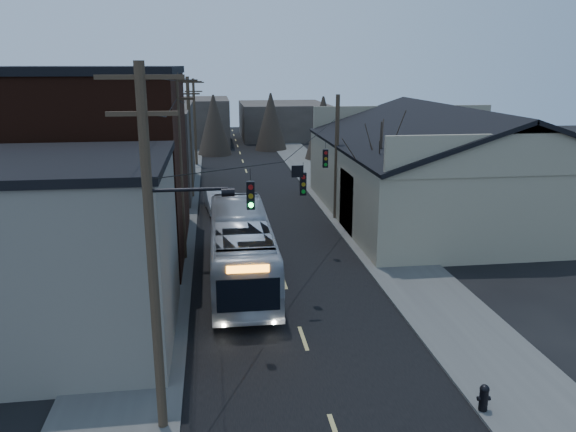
{
  "coord_description": "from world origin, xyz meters",
  "views": [
    {
      "loc": [
        -3.27,
        -11.72,
        10.41
      ],
      "look_at": [
        0.39,
        15.35,
        3.0
      ],
      "focal_mm": 35.0,
      "sensor_mm": 36.0,
      "label": 1
    }
  ],
  "objects": [
    {
      "name": "road_surface",
      "position": [
        0.0,
        30.0,
        0.01
      ],
      "size": [
        9.0,
        110.0,
        0.02
      ],
      "primitive_type": "cube",
      "color": "black",
      "rests_on": "ground"
    },
    {
      "name": "building_left_far",
      "position": [
        -9.5,
        36.0,
        3.5
      ],
      "size": [
        9.0,
        14.0,
        7.0
      ],
      "primitive_type": "cube",
      "color": "#37312C",
      "rests_on": "ground"
    },
    {
      "name": "building_far_left",
      "position": [
        -6.0,
        65.0,
        3.0
      ],
      "size": [
        10.0,
        12.0,
        6.0
      ],
      "primitive_type": "cube",
      "color": "#37312C",
      "rests_on": "ground"
    },
    {
      "name": "sidewalk_right",
      "position": [
        6.5,
        30.0,
        0.06
      ],
      "size": [
        4.0,
        110.0,
        0.12
      ],
      "primitive_type": "cube",
      "color": "#474744",
      "rests_on": "ground"
    },
    {
      "name": "parked_car",
      "position": [
        -3.0,
        28.41,
        0.79
      ],
      "size": [
        2.18,
        4.95,
        1.58
      ],
      "primitive_type": "imported",
      "rotation": [
        0.0,
        0.0,
        0.11
      ],
      "color": "#B6B9BE",
      "rests_on": "ground"
    },
    {
      "name": "sidewalk_left",
      "position": [
        -6.5,
        30.0,
        0.06
      ],
      "size": [
        4.0,
        110.0,
        0.12
      ],
      "primitive_type": "cube",
      "color": "#474744",
      "rests_on": "ground"
    },
    {
      "name": "building_brick",
      "position": [
        -10.0,
        20.0,
        5.0
      ],
      "size": [
        10.0,
        12.0,
        10.0
      ],
      "primitive_type": "cube",
      "color": "black",
      "rests_on": "ground"
    },
    {
      "name": "building_far_right",
      "position": [
        7.0,
        70.0,
        2.5
      ],
      "size": [
        12.0,
        14.0,
        5.0
      ],
      "primitive_type": "cube",
      "color": "#37312C",
      "rests_on": "ground"
    },
    {
      "name": "bus",
      "position": [
        -2.05,
        14.5,
        1.7
      ],
      "size": [
        2.94,
        12.24,
        3.4
      ],
      "primitive_type": "imported",
      "rotation": [
        0.0,
        0.0,
        3.14
      ],
      "color": "#B0B4BC",
      "rests_on": "ground"
    },
    {
      "name": "warehouse",
      "position": [
        13.0,
        25.0,
        2.7
      ],
      "size": [
        16.16,
        20.6,
        7.73
      ],
      "color": "gray",
      "rests_on": "ground"
    },
    {
      "name": "building_clapboard",
      "position": [
        -9.0,
        9.0,
        3.5
      ],
      "size": [
        8.0,
        8.0,
        7.0
      ],
      "primitive_type": "cube",
      "color": "#6D655B",
      "rests_on": "ground"
    },
    {
      "name": "fire_hydrant",
      "position": [
        4.7,
        2.45,
        0.58
      ],
      "size": [
        0.41,
        0.3,
        0.87
      ],
      "rotation": [
        0.0,
        0.0,
        -0.08
      ],
      "color": "black",
      "rests_on": "sidewalk_right"
    },
    {
      "name": "bare_tree",
      "position": [
        6.5,
        20.0,
        3.6
      ],
      "size": [
        0.4,
        0.4,
        7.2
      ],
      "primitive_type": "cone",
      "color": "black",
      "rests_on": "ground"
    },
    {
      "name": "utility_lines",
      "position": [
        -3.11,
        24.14,
        4.95
      ],
      "size": [
        11.24,
        45.28,
        10.5
      ],
      "color": "#382B1E",
      "rests_on": "ground"
    }
  ]
}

